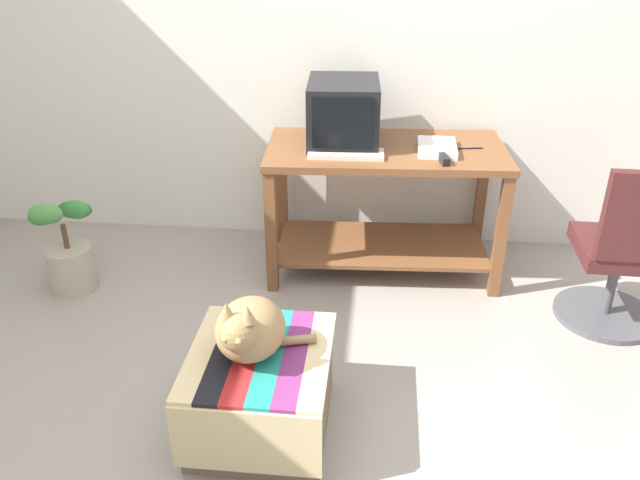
{
  "coord_description": "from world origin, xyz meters",
  "views": [
    {
      "loc": [
        0.31,
        -1.75,
        1.92
      ],
      "look_at": [
        0.05,
        0.85,
        0.55
      ],
      "focal_mm": 35.69,
      "sensor_mm": 36.0,
      "label": 1
    }
  ],
  "objects_px": {
    "tv_monitor": "(343,113)",
    "office_chair": "(623,258)",
    "desk": "(384,187)",
    "cat": "(249,329)",
    "book": "(437,148)",
    "ottoman_with_blanket": "(261,391)",
    "stapler": "(444,159)",
    "keyboard": "(346,154)",
    "potted_plant": "(69,253)"
  },
  "relations": [
    {
      "from": "cat",
      "to": "potted_plant",
      "type": "xyz_separation_m",
      "value": [
        -1.23,
        0.99,
        -0.28
      ]
    },
    {
      "from": "cat",
      "to": "desk",
      "type": "bearing_deg",
      "value": 80.2
    },
    {
      "from": "desk",
      "to": "ottoman_with_blanket",
      "type": "xyz_separation_m",
      "value": [
        -0.46,
        -1.4,
        -0.32
      ]
    },
    {
      "from": "keyboard",
      "to": "book",
      "type": "xyz_separation_m",
      "value": [
        0.48,
        0.13,
        0.01
      ]
    },
    {
      "from": "tv_monitor",
      "to": "cat",
      "type": "relative_size",
      "value": 1.22
    },
    {
      "from": "desk",
      "to": "book",
      "type": "bearing_deg",
      "value": -10.45
    },
    {
      "from": "cat",
      "to": "office_chair",
      "type": "bearing_deg",
      "value": 38.53
    },
    {
      "from": "book",
      "to": "potted_plant",
      "type": "relative_size",
      "value": 0.5
    },
    {
      "from": "keyboard",
      "to": "book",
      "type": "distance_m",
      "value": 0.5
    },
    {
      "from": "keyboard",
      "to": "cat",
      "type": "distance_m",
      "value": 1.31
    },
    {
      "from": "tv_monitor",
      "to": "potted_plant",
      "type": "distance_m",
      "value": 1.7
    },
    {
      "from": "keyboard",
      "to": "ottoman_with_blanket",
      "type": "bearing_deg",
      "value": -102.93
    },
    {
      "from": "ottoman_with_blanket",
      "to": "potted_plant",
      "type": "distance_m",
      "value": 1.59
    },
    {
      "from": "office_chair",
      "to": "potted_plant",
      "type": "bearing_deg",
      "value": -0.16
    },
    {
      "from": "potted_plant",
      "to": "ottoman_with_blanket",
      "type": "bearing_deg",
      "value": -37.6
    },
    {
      "from": "tv_monitor",
      "to": "ottoman_with_blanket",
      "type": "xyz_separation_m",
      "value": [
        -0.22,
        -1.45,
        -0.73
      ]
    },
    {
      "from": "tv_monitor",
      "to": "ottoman_with_blanket",
      "type": "bearing_deg",
      "value": -101.82
    },
    {
      "from": "tv_monitor",
      "to": "ottoman_with_blanket",
      "type": "distance_m",
      "value": 1.64
    },
    {
      "from": "office_chair",
      "to": "stapler",
      "type": "bearing_deg",
      "value": -15.58
    },
    {
      "from": "tv_monitor",
      "to": "book",
      "type": "xyz_separation_m",
      "value": [
        0.52,
        -0.09,
        -0.15
      ]
    },
    {
      "from": "stapler",
      "to": "potted_plant",
      "type": "bearing_deg",
      "value": 175.87
    },
    {
      "from": "cat",
      "to": "stapler",
      "type": "relative_size",
      "value": 3.66
    },
    {
      "from": "keyboard",
      "to": "office_chair",
      "type": "height_order",
      "value": "office_chair"
    },
    {
      "from": "ottoman_with_blanket",
      "to": "potted_plant",
      "type": "height_order",
      "value": "potted_plant"
    },
    {
      "from": "cat",
      "to": "stapler",
      "type": "xyz_separation_m",
      "value": [
        0.79,
        1.2,
        0.27
      ]
    },
    {
      "from": "keyboard",
      "to": "potted_plant",
      "type": "height_order",
      "value": "keyboard"
    },
    {
      "from": "potted_plant",
      "to": "office_chair",
      "type": "xyz_separation_m",
      "value": [
        2.91,
        -0.05,
        0.16
      ]
    },
    {
      "from": "office_chair",
      "to": "stapler",
      "type": "distance_m",
      "value": 1.01
    },
    {
      "from": "book",
      "to": "stapler",
      "type": "xyz_separation_m",
      "value": [
        0.02,
        -0.18,
        0.0
      ]
    },
    {
      "from": "tv_monitor",
      "to": "potted_plant",
      "type": "bearing_deg",
      "value": -165.21
    },
    {
      "from": "tv_monitor",
      "to": "office_chair",
      "type": "xyz_separation_m",
      "value": [
        1.43,
        -0.53,
        -0.53
      ]
    },
    {
      "from": "tv_monitor",
      "to": "potted_plant",
      "type": "height_order",
      "value": "tv_monitor"
    },
    {
      "from": "ottoman_with_blanket",
      "to": "cat",
      "type": "xyz_separation_m",
      "value": [
        -0.03,
        -0.02,
        0.31
      ]
    },
    {
      "from": "stapler",
      "to": "ottoman_with_blanket",
      "type": "bearing_deg",
      "value": -132.88
    },
    {
      "from": "tv_monitor",
      "to": "office_chair",
      "type": "height_order",
      "value": "tv_monitor"
    },
    {
      "from": "keyboard",
      "to": "tv_monitor",
      "type": "bearing_deg",
      "value": 97.04
    },
    {
      "from": "keyboard",
      "to": "office_chair",
      "type": "relative_size",
      "value": 0.45
    },
    {
      "from": "potted_plant",
      "to": "keyboard",
      "type": "bearing_deg",
      "value": 9.93
    },
    {
      "from": "tv_monitor",
      "to": "office_chair",
      "type": "relative_size",
      "value": 0.55
    },
    {
      "from": "cat",
      "to": "office_chair",
      "type": "height_order",
      "value": "office_chair"
    },
    {
      "from": "cat",
      "to": "potted_plant",
      "type": "distance_m",
      "value": 1.6
    },
    {
      "from": "book",
      "to": "ottoman_with_blanket",
      "type": "distance_m",
      "value": 1.65
    },
    {
      "from": "desk",
      "to": "office_chair",
      "type": "height_order",
      "value": "office_chair"
    },
    {
      "from": "book",
      "to": "cat",
      "type": "xyz_separation_m",
      "value": [
        -0.77,
        -1.38,
        -0.27
      ]
    },
    {
      "from": "desk",
      "to": "cat",
      "type": "bearing_deg",
      "value": -112.39
    },
    {
      "from": "book",
      "to": "office_chair",
      "type": "height_order",
      "value": "office_chair"
    },
    {
      "from": "desk",
      "to": "keyboard",
      "type": "height_order",
      "value": "keyboard"
    },
    {
      "from": "keyboard",
      "to": "office_chair",
      "type": "bearing_deg",
      "value": -14.16
    },
    {
      "from": "keyboard",
      "to": "book",
      "type": "bearing_deg",
      "value": 13.29
    },
    {
      "from": "desk",
      "to": "office_chair",
      "type": "distance_m",
      "value": 1.29
    }
  ]
}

